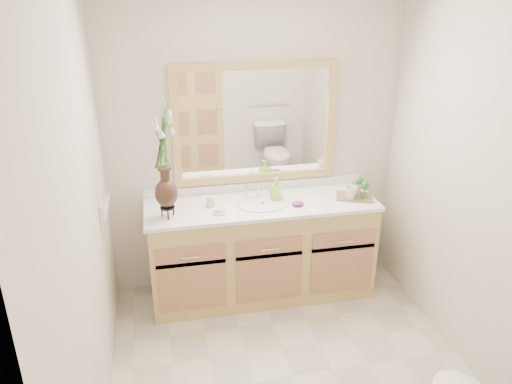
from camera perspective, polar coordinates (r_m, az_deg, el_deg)
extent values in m
plane|color=#BAB59F|center=(3.59, 4.29, -20.22)|extent=(2.60, 2.60, 0.00)
cube|color=silver|center=(4.08, -0.15, 5.08)|extent=(2.40, 0.02, 2.40)
cube|color=silver|center=(1.90, 16.67, -19.44)|extent=(2.40, 0.02, 2.40)
cube|color=silver|center=(2.83, -19.11, -4.66)|extent=(0.02, 2.60, 2.40)
cube|color=silver|center=(3.42, 24.63, -0.69)|extent=(0.02, 2.60, 2.40)
cube|color=tan|center=(4.15, 0.65, -6.71)|extent=(1.80, 0.55, 0.80)
cube|color=white|center=(3.96, 0.68, -1.48)|extent=(1.84, 0.57, 0.03)
ellipsoid|color=white|center=(3.96, 0.74, -2.12)|extent=(0.38, 0.30, 0.12)
cylinder|color=silver|center=(4.07, 0.20, 0.33)|extent=(0.02, 0.02, 0.11)
cylinder|color=silver|center=(4.06, -1.18, 0.03)|extent=(0.02, 0.02, 0.08)
cylinder|color=silver|center=(4.10, 1.57, 0.25)|extent=(0.02, 0.02, 0.08)
cube|color=white|center=(4.00, -0.10, 7.80)|extent=(1.20, 0.01, 0.85)
cube|color=tan|center=(3.90, -0.09, 14.24)|extent=(1.32, 0.04, 0.06)
cube|color=tan|center=(4.14, -0.08, 1.68)|extent=(1.32, 0.04, 0.06)
cube|color=tan|center=(3.92, -9.21, 7.19)|extent=(0.06, 0.04, 0.85)
cube|color=tan|center=(4.16, 8.53, 8.15)|extent=(0.06, 0.04, 0.85)
cube|color=white|center=(3.61, -17.17, -2.21)|extent=(0.02, 0.12, 0.12)
cylinder|color=black|center=(3.75, -10.09, -1.73)|extent=(0.11, 0.11, 0.01)
ellipsoid|color=black|center=(3.70, -10.21, -0.12)|extent=(0.17, 0.17, 0.22)
cylinder|color=black|center=(3.65, -10.36, 1.87)|extent=(0.07, 0.07, 0.10)
cylinder|color=#4C7A33|center=(3.57, -10.65, 5.72)|extent=(0.06, 0.06, 0.39)
cylinder|color=beige|center=(3.89, -5.23, -1.08)|extent=(0.06, 0.06, 0.08)
cylinder|color=beige|center=(3.79, -4.24, -2.36)|extent=(0.10, 0.10, 0.01)
cube|color=beige|center=(3.78, -4.24, -2.14)|extent=(0.07, 0.06, 0.02)
imported|color=#9EDD34|center=(4.00, 2.34, 0.27)|extent=(0.10, 0.10, 0.16)
ellipsoid|color=#6A2777|center=(3.91, 4.81, -1.35)|extent=(0.12, 0.11, 0.03)
cube|color=brown|center=(4.12, 11.21, -0.54)|extent=(0.34, 0.29, 0.01)
imported|color=beige|center=(4.05, 10.77, -0.04)|extent=(0.10, 0.10, 0.10)
imported|color=beige|center=(4.14, 11.38, 0.46)|extent=(0.13, 0.13, 0.11)
cylinder|color=#267226|center=(4.10, 12.23, -0.61)|extent=(0.06, 0.06, 0.01)
cylinder|color=#267226|center=(4.09, 12.28, -0.03)|extent=(0.01, 0.01, 0.09)
ellipsoid|color=#267226|center=(4.06, 12.35, 0.71)|extent=(0.06, 0.06, 0.08)
cylinder|color=#267226|center=(4.19, 11.68, -0.05)|extent=(0.06, 0.06, 0.01)
cylinder|color=#267226|center=(4.17, 11.72, 0.48)|extent=(0.01, 0.01, 0.09)
ellipsoid|color=#267226|center=(4.15, 11.78, 1.17)|extent=(0.06, 0.06, 0.07)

